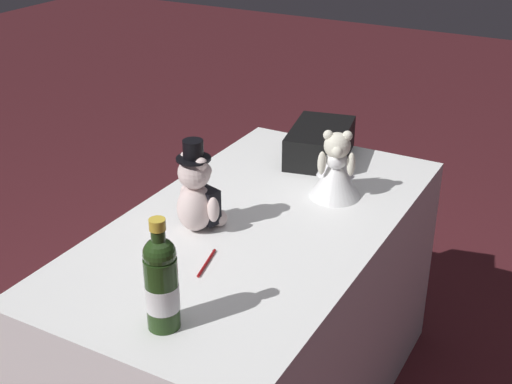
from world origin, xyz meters
TOP-DOWN VIEW (x-y plane):
  - reception_table at (0.00, 0.00)m, footprint 1.43×0.77m
  - teddy_bear_groom at (-0.12, 0.13)m, footprint 0.15×0.16m
  - teddy_bear_bride at (0.29, -0.14)m, footprint 0.22×0.19m
  - champagne_bottle at (-0.56, -0.06)m, footprint 0.08×0.08m
  - signing_pen at (-0.27, 0.00)m, footprint 0.14×0.04m
  - gift_case_black at (0.54, 0.03)m, footprint 0.36×0.27m

SIDE VIEW (x-z plane):
  - reception_table at x=0.00m, z-range 0.00..0.76m
  - signing_pen at x=-0.27m, z-range 0.76..0.76m
  - gift_case_black at x=0.54m, z-range 0.76..0.87m
  - teddy_bear_bride at x=0.29m, z-range 0.74..0.97m
  - teddy_bear_groom at x=-0.12m, z-range 0.72..1.01m
  - champagne_bottle at x=-0.56m, z-range 0.74..1.02m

